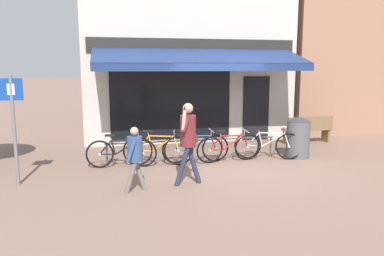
% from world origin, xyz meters
% --- Properties ---
extents(ground_plane, '(160.00, 160.00, 0.00)m').
position_xyz_m(ground_plane, '(0.00, 0.00, 0.00)').
color(ground_plane, '#846656').
extents(shop_front, '(6.88, 4.73, 5.75)m').
position_xyz_m(shop_front, '(-0.31, 4.43, 2.87)').
color(shop_front, beige).
rests_on(shop_front, ground_plane).
extents(neighbour_building, '(5.44, 4.00, 5.46)m').
position_xyz_m(neighbour_building, '(6.05, 4.95, 2.73)').
color(neighbour_building, '#9E7056').
rests_on(neighbour_building, ground_plane).
extents(bike_rack_rail, '(4.42, 0.04, 0.57)m').
position_xyz_m(bike_rack_rail, '(-0.91, 0.59, 0.49)').
color(bike_rack_rail, '#47494F').
rests_on(bike_rack_rail, ground_plane).
extents(bicycle_black, '(1.71, 0.52, 0.82)m').
position_xyz_m(bicycle_black, '(-2.72, 0.42, 0.36)').
color(bicycle_black, black).
rests_on(bicycle_black, ground_plane).
extents(bicycle_orange, '(1.73, 0.51, 0.89)m').
position_xyz_m(bicycle_orange, '(-1.83, 0.41, 0.39)').
color(bicycle_orange, black).
rests_on(bicycle_orange, ground_plane).
extents(bicycle_blue, '(1.73, 0.52, 0.84)m').
position_xyz_m(bicycle_blue, '(-0.87, 0.45, 0.38)').
color(bicycle_blue, black).
rests_on(bicycle_blue, ground_plane).
extents(bicycle_red, '(1.75, 0.52, 0.86)m').
position_xyz_m(bicycle_red, '(-0.04, 0.32, 0.38)').
color(bicycle_red, black).
rests_on(bicycle_red, ground_plane).
extents(bicycle_silver, '(1.71, 0.69, 0.85)m').
position_xyz_m(bicycle_silver, '(1.08, 0.40, 0.38)').
color(bicycle_silver, black).
rests_on(bicycle_silver, ground_plane).
extents(pedestrian_adult, '(0.61, 0.46, 1.71)m').
position_xyz_m(pedestrian_adult, '(-1.43, -1.25, 1.05)').
color(pedestrian_adult, '#282D47').
rests_on(pedestrian_adult, ground_plane).
extents(pedestrian_child, '(0.46, 0.47, 1.29)m').
position_xyz_m(pedestrian_child, '(-2.53, -1.45, 0.77)').
color(pedestrian_child, slate).
rests_on(pedestrian_child, ground_plane).
extents(litter_bin, '(0.63, 0.63, 1.11)m').
position_xyz_m(litter_bin, '(1.94, 0.40, 0.56)').
color(litter_bin, '#515459').
rests_on(litter_bin, ground_plane).
extents(parking_sign, '(0.44, 0.07, 2.25)m').
position_xyz_m(parking_sign, '(-4.87, -0.52, 1.38)').
color(parking_sign, slate).
rests_on(parking_sign, ground_plane).
extents(park_bench, '(1.63, 0.56, 0.87)m').
position_xyz_m(park_bench, '(3.16, 2.01, 0.46)').
color(park_bench, brown).
rests_on(park_bench, ground_plane).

